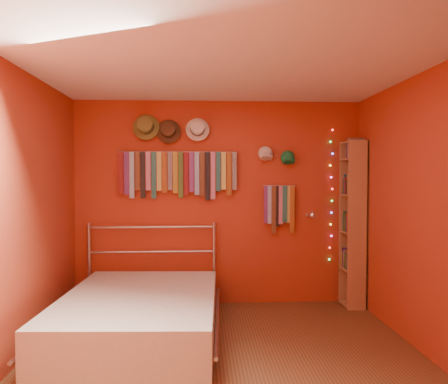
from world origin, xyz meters
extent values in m
plane|color=#59301E|center=(0.00, 0.00, 0.00)|extent=(3.50, 3.50, 0.00)
cube|color=maroon|center=(0.00, 1.75, 1.25)|extent=(3.50, 0.02, 2.50)
cube|color=maroon|center=(1.75, 0.00, 1.25)|extent=(0.02, 3.50, 2.50)
cube|color=maroon|center=(-1.75, 0.00, 1.25)|extent=(0.02, 3.50, 2.50)
cube|color=white|center=(0.00, 0.00, 2.50)|extent=(3.50, 3.50, 0.02)
cylinder|color=#AFAFB4|center=(-0.49, 1.70, 1.87)|extent=(1.45, 0.01, 0.01)
cube|color=#5D110E|center=(-1.18, 1.69, 1.62)|extent=(0.06, 0.01, 0.50)
cube|color=#3B1861|center=(-1.11, 1.68, 1.61)|extent=(0.06, 0.01, 0.52)
cube|color=#77AAD4|center=(-1.05, 1.68, 1.59)|extent=(0.06, 0.01, 0.56)
cube|color=#532B1B|center=(-0.98, 1.69, 1.64)|extent=(0.06, 0.01, 0.46)
cube|color=black|center=(-0.92, 1.68, 1.59)|extent=(0.06, 0.01, 0.56)
cube|color=#AD567F|center=(-0.85, 1.68, 1.64)|extent=(0.06, 0.01, 0.47)
cube|color=#19555A|center=(-0.78, 1.69, 1.59)|extent=(0.06, 0.01, 0.56)
cube|color=#A5AC44|center=(-0.72, 1.68, 1.64)|extent=(0.06, 0.01, 0.47)
cube|color=brown|center=(-0.65, 1.68, 1.62)|extent=(0.06, 0.01, 0.50)
cube|color=#131355|center=(-0.59, 1.69, 1.64)|extent=(0.06, 0.01, 0.46)
cube|color=olive|center=(-0.52, 1.68, 1.62)|extent=(0.06, 0.01, 0.50)
cube|color=#2A4E1F|center=(-0.46, 1.68, 1.59)|extent=(0.06, 0.01, 0.56)
cube|color=maroon|center=(-0.39, 1.69, 1.61)|extent=(0.06, 0.01, 0.53)
cube|color=#561A69|center=(-0.33, 1.68, 1.63)|extent=(0.06, 0.01, 0.48)
cube|color=#6C8BC1|center=(-0.26, 1.68, 1.61)|extent=(0.06, 0.01, 0.52)
cube|color=#4C2419|center=(-0.20, 1.69, 1.60)|extent=(0.06, 0.01, 0.54)
cube|color=black|center=(-0.13, 1.68, 1.58)|extent=(0.06, 0.01, 0.59)
cube|color=#A2517B|center=(-0.07, 1.68, 1.58)|extent=(0.06, 0.01, 0.57)
cube|color=#19545A|center=(0.00, 1.69, 1.63)|extent=(0.06, 0.01, 0.48)
cube|color=#C2C14D|center=(0.06, 1.68, 1.64)|extent=(0.06, 0.01, 0.46)
cube|color=brown|center=(0.13, 1.68, 1.61)|extent=(0.06, 0.01, 0.53)
cube|color=navy|center=(0.19, 1.69, 1.64)|extent=(0.06, 0.01, 0.46)
cylinder|color=#AFAFB4|center=(0.75, 1.70, 1.46)|extent=(0.40, 0.01, 0.01)
cube|color=#49175C|center=(0.59, 1.69, 1.23)|extent=(0.06, 0.01, 0.46)
cube|color=#7894D6|center=(0.63, 1.68, 1.23)|extent=(0.06, 0.01, 0.47)
cube|color=#4D2A19|center=(0.68, 1.68, 1.17)|extent=(0.06, 0.01, 0.59)
cube|color=black|center=(0.73, 1.69, 1.21)|extent=(0.06, 0.01, 0.50)
cube|color=#A7536C|center=(0.77, 1.68, 1.22)|extent=(0.06, 0.01, 0.47)
cube|color=#195958|center=(0.82, 1.68, 1.24)|extent=(0.06, 0.01, 0.45)
cube|color=#BBB44B|center=(0.86, 1.69, 1.23)|extent=(0.06, 0.01, 0.46)
cube|color=brown|center=(0.91, 1.68, 1.17)|extent=(0.06, 0.01, 0.58)
cylinder|color=olive|center=(-0.87, 1.69, 2.17)|extent=(0.32, 0.08, 0.31)
cylinder|color=olive|center=(-0.87, 1.64, 2.18)|extent=(0.19, 0.16, 0.21)
cylinder|color=#332314|center=(-0.87, 1.66, 2.17)|extent=(0.19, 0.06, 0.19)
cylinder|color=#422B17|center=(-0.60, 1.69, 2.12)|extent=(0.29, 0.07, 0.29)
cylinder|color=#422B17|center=(-0.60, 1.64, 2.13)|extent=(0.17, 0.15, 0.19)
cylinder|color=black|center=(-0.60, 1.66, 2.12)|extent=(0.18, 0.06, 0.18)
cylinder|color=beige|center=(-0.25, 1.69, 2.14)|extent=(0.29, 0.07, 0.28)
cylinder|color=beige|center=(-0.25, 1.64, 2.15)|extent=(0.17, 0.14, 0.19)
cylinder|color=black|center=(-0.25, 1.67, 2.15)|extent=(0.17, 0.06, 0.17)
ellipsoid|color=beige|center=(0.58, 1.70, 1.85)|extent=(0.18, 0.14, 0.18)
cube|color=beige|center=(0.58, 1.59, 1.80)|extent=(0.13, 0.10, 0.05)
ellipsoid|color=#19743D|center=(0.85, 1.70, 1.81)|extent=(0.18, 0.13, 0.18)
cube|color=#19743D|center=(0.85, 1.59, 1.75)|extent=(0.13, 0.09, 0.05)
sphere|color=#FF3333|center=(1.41, 1.71, 2.15)|extent=(0.02, 0.02, 0.02)
sphere|color=#33FF4C|center=(1.39, 1.71, 2.00)|extent=(0.02, 0.02, 0.02)
sphere|color=#4C66FF|center=(1.41, 1.71, 1.86)|extent=(0.02, 0.02, 0.02)
sphere|color=yellow|center=(1.39, 1.71, 1.71)|extent=(0.02, 0.02, 0.02)
sphere|color=#FF4CCC|center=(1.40, 1.71, 1.56)|extent=(0.02, 0.02, 0.02)
sphere|color=#FF3333|center=(1.42, 1.71, 1.42)|extent=(0.02, 0.02, 0.02)
sphere|color=#33FF4C|center=(1.41, 1.71, 1.27)|extent=(0.02, 0.02, 0.02)
sphere|color=#4C66FF|center=(1.41, 1.71, 1.13)|extent=(0.02, 0.02, 0.02)
sphere|color=yellow|center=(1.40, 1.71, 0.98)|extent=(0.02, 0.02, 0.02)
sphere|color=#FF4CCC|center=(1.41, 1.71, 0.83)|extent=(0.02, 0.02, 0.02)
sphere|color=#FF3333|center=(1.39, 1.71, 0.69)|extent=(0.02, 0.02, 0.02)
sphere|color=#33FF4C|center=(1.39, 1.71, 0.54)|extent=(0.02, 0.02, 0.02)
cylinder|color=#AFAFB4|center=(1.11, 1.73, 1.09)|extent=(0.04, 0.03, 0.04)
cylinder|color=#AFAFB4|center=(1.11, 1.60, 1.12)|extent=(0.01, 0.27, 0.08)
sphere|color=white|center=(1.11, 1.47, 1.11)|extent=(0.07, 0.07, 0.07)
cube|color=olive|center=(1.62, 1.37, 1.00)|extent=(0.24, 0.02, 2.00)
cube|color=olive|center=(1.62, 1.69, 1.00)|extent=(0.24, 0.02, 2.00)
cube|color=olive|center=(1.74, 1.53, 1.00)|extent=(0.02, 0.34, 2.00)
cube|color=olive|center=(1.62, 1.53, 0.02)|extent=(0.24, 0.32, 0.02)
cube|color=olive|center=(1.62, 1.53, 0.45)|extent=(0.24, 0.32, 0.02)
cube|color=olive|center=(1.62, 1.53, 0.90)|extent=(0.24, 0.32, 0.02)
cube|color=olive|center=(1.62, 1.53, 1.35)|extent=(0.24, 0.32, 0.02)
cube|color=olive|center=(1.62, 1.53, 1.78)|extent=(0.24, 0.32, 0.02)
cube|color=olive|center=(1.62, 1.53, 1.98)|extent=(0.24, 0.32, 0.02)
cylinder|color=#AFAFB4|center=(-1.56, 1.65, 0.51)|extent=(0.04, 0.04, 1.02)
cylinder|color=#AFAFB4|center=(-0.06, 1.65, 0.51)|extent=(0.04, 0.04, 1.02)
cylinder|color=#AFAFB4|center=(-0.81, 1.65, 0.38)|extent=(1.50, 0.03, 0.03)
cylinder|color=#AFAFB4|center=(-0.81, 1.65, 0.66)|extent=(1.50, 0.03, 0.03)
cylinder|color=#AFAFB4|center=(-0.81, 1.65, 0.96)|extent=(1.50, 0.03, 0.03)
cube|color=beige|center=(-0.81, 0.58, 0.23)|extent=(1.53, 2.10, 0.41)
cylinder|color=#AFAFB4|center=(-1.56, 0.58, 0.21)|extent=(0.13, 2.04, 0.03)
cylinder|color=#AFAFB4|center=(-0.06, 0.58, 0.21)|extent=(0.13, 2.04, 0.03)
camera|label=1|loc=(-0.21, -3.62, 1.57)|focal=35.00mm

